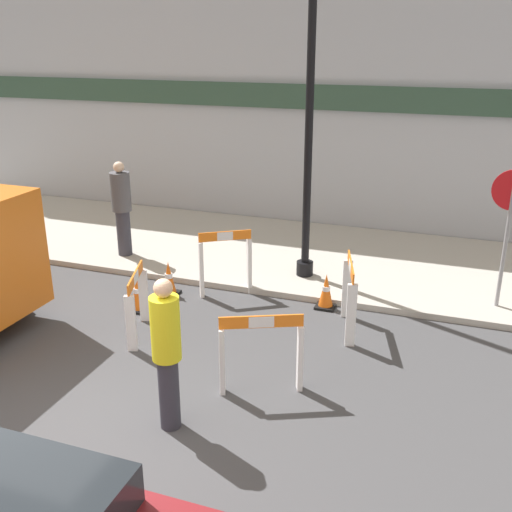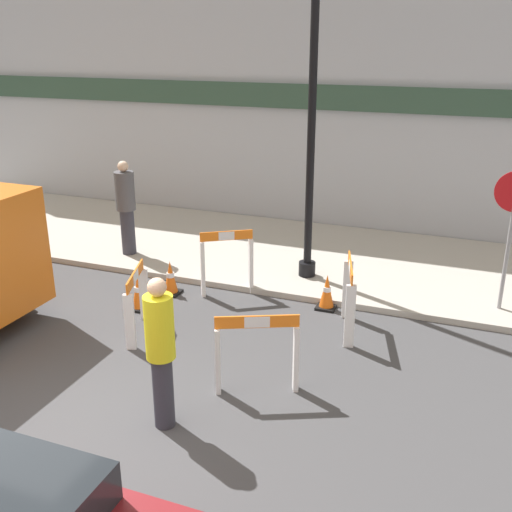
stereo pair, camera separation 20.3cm
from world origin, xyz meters
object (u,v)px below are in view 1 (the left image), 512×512
(person_worker, at_px, (167,350))
(person_pedestrian, at_px, (122,206))
(streetlamp_post, at_px, (312,40))
(stop_sign, at_px, (510,217))

(person_worker, bearing_deg, person_pedestrian, 35.97)
(streetlamp_post, xyz_separation_m, stop_sign, (3.10, -0.22, -2.40))
(person_worker, height_order, person_pedestrian, person_pedestrian)
(person_worker, distance_m, person_pedestrian, 5.39)
(stop_sign, xyz_separation_m, person_pedestrian, (-6.56, 0.08, -0.47))
(streetlamp_post, relative_size, person_worker, 3.48)
(streetlamp_post, bearing_deg, stop_sign, -4.14)
(streetlamp_post, relative_size, stop_sign, 2.85)
(stop_sign, bearing_deg, person_pedestrian, -0.73)
(stop_sign, height_order, person_pedestrian, stop_sign)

